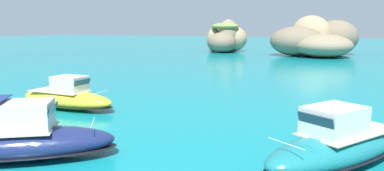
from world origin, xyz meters
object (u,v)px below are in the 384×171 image
islet_large (316,41)px  islet_small (226,39)px  motorboat_teal (338,145)px  motorboat_yellow (67,98)px  motorboat_navy (15,140)px

islet_large → islet_small: bearing=174.5°
motorboat_teal → motorboat_yellow: bearing=171.8°
motorboat_navy → motorboat_teal: motorboat_navy is taller
motorboat_navy → motorboat_teal: size_ratio=0.98×
motorboat_teal → islet_small: bearing=115.6°
islet_small → motorboat_teal: islet_small is taller
motorboat_teal → motorboat_navy: bearing=-155.1°
islet_large → motorboat_navy: islet_large is taller
motorboat_navy → motorboat_teal: 14.74m
islet_large → islet_small: (-21.32, 2.05, -0.12)m
islet_small → motorboat_navy: size_ratio=1.64×
islet_small → motorboat_navy: (18.30, -72.45, -2.08)m
islet_small → motorboat_yellow: 64.68m
islet_small → motorboat_yellow: (12.31, -63.46, -2.17)m
motorboat_yellow → motorboat_teal: size_ratio=0.91×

